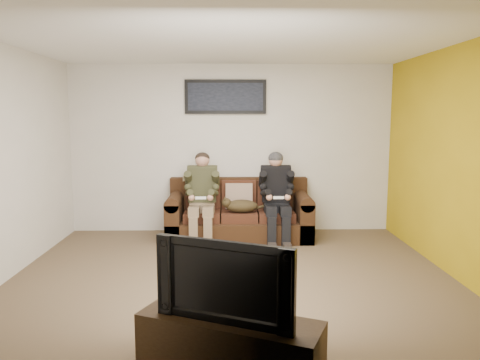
{
  "coord_description": "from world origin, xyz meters",
  "views": [
    {
      "loc": [
        -0.03,
        -5.06,
        1.81
      ],
      "look_at": [
        0.11,
        1.2,
        0.95
      ],
      "focal_mm": 35.0,
      "sensor_mm": 36.0,
      "label": 1
    }
  ],
  "objects_px": {
    "cat": "(240,206)",
    "television": "(229,278)",
    "person_left": "(202,192)",
    "framed_poster": "(226,97)",
    "tv_stand": "(229,345)",
    "sofa": "(239,215)",
    "person_right": "(276,191)"
  },
  "relations": [
    {
      "from": "tv_stand",
      "to": "framed_poster",
      "type": "bearing_deg",
      "value": 114.61
    },
    {
      "from": "sofa",
      "to": "television",
      "type": "xyz_separation_m",
      "value": [
        -0.14,
        -3.78,
        0.37
      ]
    },
    {
      "from": "sofa",
      "to": "cat",
      "type": "distance_m",
      "value": 0.31
    },
    {
      "from": "cat",
      "to": "framed_poster",
      "type": "xyz_separation_m",
      "value": [
        -0.21,
        0.63,
        1.58
      ]
    },
    {
      "from": "sofa",
      "to": "tv_stand",
      "type": "height_order",
      "value": "sofa"
    },
    {
      "from": "person_left",
      "to": "tv_stand",
      "type": "height_order",
      "value": "person_left"
    },
    {
      "from": "person_right",
      "to": "framed_poster",
      "type": "xyz_separation_m",
      "value": [
        -0.74,
        0.57,
        1.38
      ]
    },
    {
      "from": "framed_poster",
      "to": "television",
      "type": "height_order",
      "value": "framed_poster"
    },
    {
      "from": "framed_poster",
      "to": "person_right",
      "type": "bearing_deg",
      "value": -37.34
    },
    {
      "from": "person_left",
      "to": "television",
      "type": "bearing_deg",
      "value": -83.69
    },
    {
      "from": "person_right",
      "to": "television",
      "type": "distance_m",
      "value": 3.66
    },
    {
      "from": "framed_poster",
      "to": "tv_stand",
      "type": "xyz_separation_m",
      "value": [
        0.06,
        -4.17,
        -1.9
      ]
    },
    {
      "from": "person_left",
      "to": "cat",
      "type": "xyz_separation_m",
      "value": [
        0.56,
        -0.07,
        -0.19
      ]
    },
    {
      "from": "person_right",
      "to": "cat",
      "type": "bearing_deg",
      "value": -172.65
    },
    {
      "from": "person_left",
      "to": "person_right",
      "type": "bearing_deg",
      "value": 0.02
    },
    {
      "from": "cat",
      "to": "television",
      "type": "xyz_separation_m",
      "value": [
        -0.16,
        -3.53,
        0.18
      ]
    },
    {
      "from": "tv_stand",
      "to": "person_left",
      "type": "bearing_deg",
      "value": 120.15
    },
    {
      "from": "sofa",
      "to": "cat",
      "type": "xyz_separation_m",
      "value": [
        0.01,
        -0.24,
        0.2
      ]
    },
    {
      "from": "person_left",
      "to": "tv_stand",
      "type": "xyz_separation_m",
      "value": [
        0.4,
        -3.6,
        -0.51
      ]
    },
    {
      "from": "sofa",
      "to": "television",
      "type": "distance_m",
      "value": 3.8
    },
    {
      "from": "sofa",
      "to": "tv_stand",
      "type": "relative_size",
      "value": 1.62
    },
    {
      "from": "tv_stand",
      "to": "television",
      "type": "height_order",
      "value": "television"
    },
    {
      "from": "sofa",
      "to": "person_right",
      "type": "xyz_separation_m",
      "value": [
        0.54,
        -0.18,
        0.39
      ]
    },
    {
      "from": "television",
      "to": "person_left",
      "type": "bearing_deg",
      "value": 120.15
    },
    {
      "from": "framed_poster",
      "to": "television",
      "type": "bearing_deg",
      "value": -89.23
    },
    {
      "from": "person_right",
      "to": "tv_stand",
      "type": "distance_m",
      "value": 3.7
    },
    {
      "from": "sofa",
      "to": "cat",
      "type": "relative_size",
      "value": 3.2
    },
    {
      "from": "person_left",
      "to": "cat",
      "type": "relative_size",
      "value": 1.94
    },
    {
      "from": "framed_poster",
      "to": "tv_stand",
      "type": "bearing_deg",
      "value": -89.23
    },
    {
      "from": "person_left",
      "to": "television",
      "type": "xyz_separation_m",
      "value": [
        0.4,
        -3.6,
        -0.02
      ]
    },
    {
      "from": "television",
      "to": "sofa",
      "type": "bearing_deg",
      "value": 111.65
    },
    {
      "from": "framed_poster",
      "to": "tv_stand",
      "type": "relative_size",
      "value": 0.96
    }
  ]
}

